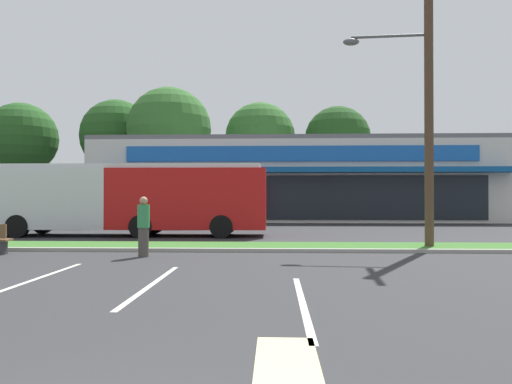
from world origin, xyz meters
TOP-DOWN VIEW (x-y plane):
  - grass_median at (0.00, 14.00)m, footprint 56.00×2.20m
  - curb_lip at (0.00, 12.78)m, footprint 56.00×0.24m
  - parking_stripe_0 at (-3.58, 7.45)m, footprint 0.12×4.80m
  - parking_stripe_1 at (-0.89, 6.94)m, footprint 0.12×4.80m
  - parking_stripe_2 at (2.09, 5.35)m, footprint 0.12×4.80m
  - lot_arrow at (1.75, 2.49)m, footprint 0.70×1.60m
  - storefront_building at (3.39, 35.74)m, footprint 29.80×12.82m
  - tree_far_left at (-23.07, 43.48)m, footprint 6.91×6.91m
  - tree_left at (-14.40, 45.71)m, footprint 7.31×7.31m
  - tree_mid_left at (-8.23, 42.13)m, footprint 7.88×7.88m
  - tree_mid at (0.22, 44.71)m, footprint 6.91×6.91m
  - tree_mid_right at (7.79, 44.61)m, footprint 6.39×6.39m
  - utility_pole at (6.73, 13.77)m, footprint 3.04×2.40m
  - city_bus at (-5.16, 19.11)m, footprint 12.84×2.73m
  - car_0 at (-4.18, 24.23)m, footprint 4.72×1.91m
  - car_1 at (-10.70, 24.15)m, footprint 4.48×1.88m
  - pedestrian_near_bench at (-2.29, 11.42)m, footprint 0.36×0.36m

SIDE VIEW (x-z plane):
  - parking_stripe_0 at x=-3.58m, z-range 0.00..0.01m
  - parking_stripe_1 at x=-0.89m, z-range 0.00..0.01m
  - parking_stripe_2 at x=2.09m, z-range 0.00..0.01m
  - lot_arrow at x=1.75m, z-range 0.00..0.01m
  - grass_median at x=0.00m, z-range 0.00..0.12m
  - curb_lip at x=0.00m, z-range 0.00..0.12m
  - car_0 at x=-4.18m, z-range 0.04..1.52m
  - car_1 at x=-10.70m, z-range 0.02..1.59m
  - pedestrian_near_bench at x=-2.29m, z-range 0.00..1.80m
  - city_bus at x=-5.16m, z-range 0.14..3.39m
  - storefront_building at x=3.39m, z-range 0.00..6.07m
  - utility_pole at x=6.73m, z-range 0.35..10.51m
  - tree_mid_right at x=7.79m, z-range 2.09..12.70m
  - tree_far_left at x=-23.07m, z-range 2.00..12.94m
  - tree_mid at x=0.22m, z-range 2.05..13.09m
  - tree_left at x=-14.40m, z-range 2.14..13.77m
  - tree_mid_left at x=-8.23m, z-range 2.06..14.08m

